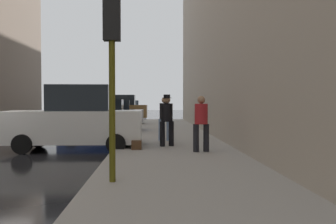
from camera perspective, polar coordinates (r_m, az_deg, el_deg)
The scene contains 13 objects.
sidewalk at distance 12.20m, azimuth 0.98°, elevation -5.99°, with size 4.00×40.00×0.15m, color gray.
parked_white_van at distance 13.34m, azimuth -13.84°, elevation -1.25°, with size 4.62×2.09×2.25m.
parked_blue_sedan at distance 20.00m, azimuth -10.07°, elevation -0.80°, with size 4.21×2.08×1.79m.
parked_silver_sedan at distance 26.26m, azimuth -8.29°, elevation -0.21°, with size 4.27×2.19×1.79m.
parked_bronze_suv at distance 33.04m, azimuth -7.12°, elevation 0.49°, with size 4.64×2.15×2.25m.
parked_dark_green_sedan at distance 39.51m, azimuth -6.38°, elevation 0.42°, with size 4.25×2.15×1.79m.
parked_gray_coupe at distance 45.30m, azimuth -5.90°, elevation 0.57°, with size 4.23×2.12×1.79m.
fire_hydrant at distance 14.75m, azimuth -5.69°, elevation -3.02°, with size 0.42×0.22×0.70m.
traffic_light at distance 7.31m, azimuth -8.54°, elevation 9.97°, with size 0.32×0.32×3.60m.
pedestrian_in_jeans at distance 14.68m, azimuth -0.50°, elevation -0.66°, with size 0.53×0.47×1.71m.
pedestrian_in_red_jacket at distance 11.48m, azimuth 5.08°, elevation -1.32°, with size 0.52×0.44×1.71m.
pedestrian_with_fedora at distance 12.86m, azimuth -0.17°, elevation -0.85°, with size 0.53×0.49×1.78m.
duffel_bag at distance 12.18m, azimuth -4.81°, elevation -4.99°, with size 0.32×0.44×0.28m.
Camera 1 is at (5.24, -12.06, 1.70)m, focal length 40.00 mm.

